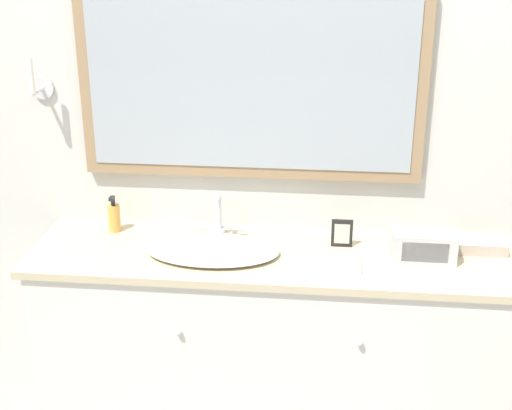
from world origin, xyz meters
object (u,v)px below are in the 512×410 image
object	(u,v)px
soap_bottle	(114,217)
appliance_box	(423,246)
sink_basin	(213,248)
picture_frame	(342,233)

from	to	relation	value
soap_bottle	appliance_box	distance (m)	1.25
sink_basin	soap_bottle	xyz separation A→B (m)	(-0.44, 0.17, 0.04)
soap_bottle	appliance_box	size ratio (longest dim) A/B	0.66
sink_basin	soap_bottle	size ratio (longest dim) A/B	3.31
soap_bottle	picture_frame	xyz separation A→B (m)	(0.94, -0.05, -0.01)
appliance_box	picture_frame	size ratio (longest dim) A/B	2.10
appliance_box	soap_bottle	bearing A→B (deg)	173.49
appliance_box	picture_frame	distance (m)	0.32
soap_bottle	appliance_box	xyz separation A→B (m)	(1.24, -0.14, -0.00)
soap_bottle	picture_frame	size ratio (longest dim) A/B	1.39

